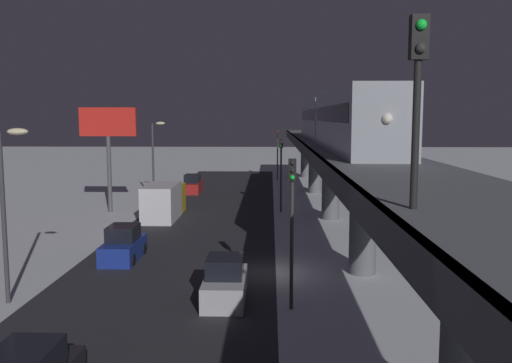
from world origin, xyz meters
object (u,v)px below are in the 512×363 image
Objects in this scene: traffic_light_near at (292,212)px; rail_signal at (418,78)px; box_truck at (164,201)px; subway_train at (335,119)px; traffic_light_far at (278,148)px; traffic_light_mid at (281,163)px; commercial_billboard at (108,132)px; sedan_silver at (225,282)px; sedan_red at (192,185)px; sedan_blue at (123,246)px.

rail_signal is at bearing 101.07° from traffic_light_near.
subway_train is at bearing 170.20° from box_truck.
rail_signal reaches higher than traffic_light_near.
traffic_light_near is at bearing 90.00° from traffic_light_far.
traffic_light_far is (0.00, -47.43, 0.00)m from traffic_light_near.
traffic_light_mid is at bearing -90.00° from traffic_light_near.
traffic_light_near is 27.67m from commercial_billboard.
sedan_silver is at bearing -20.92° from traffic_light_near.
traffic_light_mid is (-9.30, 11.85, 3.40)m from sedan_red.
subway_train is 15.11m from box_truck.
commercial_billboard is at bearing 66.49° from sedan_red.
box_truck is at bearing 154.62° from commercial_billboard.
sedan_silver is (-6.40, 6.79, 0.01)m from sedan_blue.
traffic_light_far reaches higher than box_truck.
rail_signal is at bearing -67.24° from sedan_silver.
traffic_light_mid is (3.89, -5.11, -3.76)m from subway_train.
traffic_light_near reaches higher than sedan_red.
subway_train is 8.83× the size of sedan_red.
commercial_billboard is (16.74, -34.22, -2.08)m from rail_signal.
sedan_silver is 0.64× the size of traffic_light_mid.
sedan_red is at bearing -90.00° from sedan_blue.
sedan_blue is at bearing -58.67° from rail_signal.
subway_train is 19.38m from traffic_light_near.
traffic_light_near is 0.72× the size of commercial_billboard.
traffic_light_mid is at bearing -163.61° from box_truck.
sedan_silver is 35.05m from sedan_red.
box_truck is 7.88m from commercial_billboard.
sedan_red is at bearing -113.51° from commercial_billboard.
traffic_light_mid is at bearing 128.12° from sedan_red.
box_truck is 10.30m from traffic_light_mid.
rail_signal is at bearing 86.57° from subway_train.
traffic_light_near reaches higher than sedan_blue.
traffic_light_near and traffic_light_mid have the same top height.
commercial_billboard is at bearing 117.78° from sedan_silver.
subway_train reaches higher than sedan_blue.
commercial_billboard is at bearing 1.44° from traffic_light_mid.
sedan_red is 0.65× the size of traffic_light_near.
subway_train reaches higher than sedan_red.
traffic_light_mid is (-9.30, -15.82, 3.41)m from sedan_blue.
sedan_red is 36.92m from traffic_light_near.
rail_signal is at bearing 116.07° from commercial_billboard.
commercial_billboard is at bearing -71.01° from sedan_blue.
sedan_blue is 18.66m from traffic_light_mid.
sedan_red is 0.56× the size of box_truck.
sedan_silver is at bearing -67.24° from rail_signal.
sedan_silver is at bearing 133.30° from sedan_blue.
subway_train is 29.55m from rail_signal.
traffic_light_mid is (-2.90, -22.61, 3.40)m from sedan_silver.
subway_train is at bearing 68.78° from sedan_silver.
rail_signal is 0.54× the size of box_truck.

